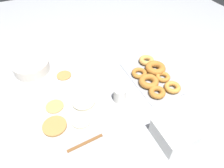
# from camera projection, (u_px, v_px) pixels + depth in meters

# --- Properties ---
(ground_plane) EXTENTS (3.00, 3.00, 0.00)m
(ground_plane) POSITION_uv_depth(u_px,v_px,m) (91.00, 95.00, 1.05)
(ground_plane) COLOR #9EA0A5
(pancake_0) EXTENTS (0.11, 0.11, 0.01)m
(pancake_0) POSITION_uv_depth(u_px,v_px,m) (55.00, 126.00, 0.90)
(pancake_0) COLOR #B27F42
(pancake_0) RESTS_ON ground_plane
(pancake_1) EXTENTS (0.09, 0.09, 0.01)m
(pancake_1) POSITION_uv_depth(u_px,v_px,m) (55.00, 106.00, 0.99)
(pancake_1) COLOR tan
(pancake_1) RESTS_ON ground_plane
(pancake_2) EXTENTS (0.09, 0.09, 0.01)m
(pancake_2) POSITION_uv_depth(u_px,v_px,m) (81.00, 121.00, 0.92)
(pancake_2) COLOR beige
(pancake_2) RESTS_ON ground_plane
(pancake_3) EXTENTS (0.08, 0.08, 0.01)m
(pancake_3) POSITION_uv_depth(u_px,v_px,m) (64.00, 75.00, 1.15)
(pancake_3) COLOR #B27F42
(pancake_3) RESTS_ON ground_plane
(pancake_4) EXTENTS (0.11, 0.11, 0.02)m
(pancake_4) POSITION_uv_depth(u_px,v_px,m) (84.00, 102.00, 1.00)
(pancake_4) COLOR beige
(pancake_4) RESTS_ON ground_plane
(pancake_5) EXTENTS (0.12, 0.12, 0.01)m
(pancake_5) POSITION_uv_depth(u_px,v_px,m) (44.00, 93.00, 1.05)
(pancake_5) COLOR silver
(pancake_5) RESTS_ON ground_plane
(donut_tray) EXTENTS (0.37, 0.22, 0.05)m
(donut_tray) POSITION_uv_depth(u_px,v_px,m) (153.00, 76.00, 1.13)
(donut_tray) COLOR #93969B
(donut_tray) RESTS_ON ground_plane
(batter_bowl) EXTENTS (0.21, 0.21, 0.06)m
(batter_bowl) POSITION_uv_depth(u_px,v_px,m) (31.00, 66.00, 1.17)
(batter_bowl) COLOR silver
(batter_bowl) RESTS_ON ground_plane
(container_stack) EXTENTS (0.15, 0.15, 0.08)m
(container_stack) POSITION_uv_depth(u_px,v_px,m) (174.00, 133.00, 0.84)
(container_stack) COLOR white
(container_stack) RESTS_ON ground_plane
(paper_cup) EXTENTS (0.06, 0.06, 0.08)m
(paper_cup) POSITION_uv_depth(u_px,v_px,m) (120.00, 95.00, 1.00)
(paper_cup) COLOR white
(paper_cup) RESTS_ON ground_plane
(spatula) EXTENTS (0.07, 0.30, 0.01)m
(spatula) POSITION_uv_depth(u_px,v_px,m) (109.00, 131.00, 0.89)
(spatula) COLOR brown
(spatula) RESTS_ON ground_plane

